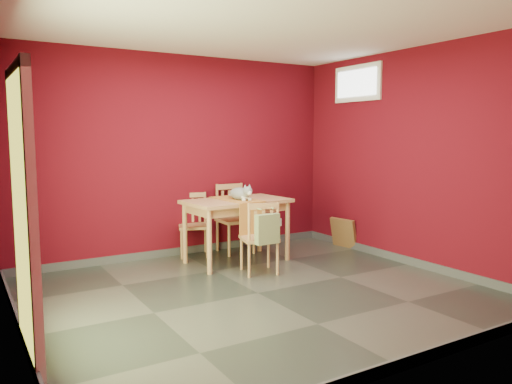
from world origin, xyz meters
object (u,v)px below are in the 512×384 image
dining_table (237,207)px  chair_near (260,237)px  chair_far_right (234,217)px  cat (240,191)px  tote_bag (267,229)px  chair_far_left (193,224)px  picture_frame (344,233)px

dining_table → chair_near: (-0.03, -0.63, -0.27)m
dining_table → chair_near: chair_near is taller
dining_table → chair_far_right: bearing=65.0°
dining_table → chair_near: 0.68m
chair_far_right → chair_near: size_ratio=1.10×
cat → tote_bag: bearing=-83.3°
chair_far_right → chair_near: 1.18m
chair_far_right → cat: (-0.22, -0.57, 0.44)m
tote_bag → dining_table: bearing=85.5°
tote_bag → cat: size_ratio=0.93×
tote_bag → chair_far_right: bearing=77.2°
chair_far_left → cat: size_ratio=1.93×
chair_far_left → cat: 0.91m
chair_near → tote_bag: size_ratio=2.11×
dining_table → chair_far_left: chair_far_left is taller
dining_table → chair_far_left: size_ratio=1.58×
cat → picture_frame: cat is taller
chair_near → cat: (0.05, 0.57, 0.48)m
dining_table → cat: size_ratio=3.06×
tote_bag → cat: bearing=83.8°
chair_far_left → dining_table: bearing=-62.5°
picture_frame → dining_table: bearing=177.6°
picture_frame → tote_bag: bearing=-157.2°
cat → picture_frame: 1.86m
chair_far_left → tote_bag: size_ratio=2.08×
chair_far_left → tote_bag: (0.26, -1.46, 0.14)m
chair_near → dining_table: bearing=87.0°
chair_near → picture_frame: chair_near is taller
dining_table → cat: 0.22m
dining_table → picture_frame: bearing=-2.4°
chair_far_left → picture_frame: size_ratio=1.93×
cat → dining_table: bearing=122.6°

